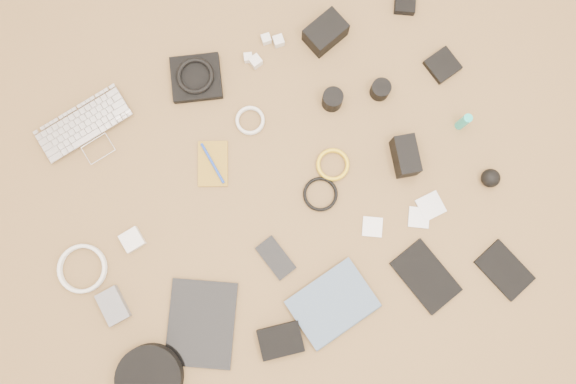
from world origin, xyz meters
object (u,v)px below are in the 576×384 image
object	(u,v)px
dslr_camera	(325,33)
tablet	(201,323)
headphone_case	(150,378)
paperback	(350,329)
phone	(276,258)
laptop	(91,135)

from	to	relation	value
dslr_camera	tablet	bearing A→B (deg)	-153.56
headphone_case	paperback	distance (m)	0.63
phone	laptop	bearing A→B (deg)	108.83
headphone_case	paperback	size ratio (longest dim) A/B	0.82
phone	headphone_case	distance (m)	0.52
laptop	headphone_case	distance (m)	0.78
phone	paperback	distance (m)	0.32
laptop	dslr_camera	xyz separation A→B (m)	(0.82, 0.08, 0.02)
headphone_case	paperback	bearing A→B (deg)	-5.05
tablet	paperback	distance (m)	0.46
dslr_camera	tablet	world-z (taller)	dslr_camera
laptop	paperback	bearing A→B (deg)	-68.90
phone	paperback	size ratio (longest dim) A/B	0.53
laptop	paperback	world-z (taller)	same
tablet	headphone_case	xyz separation A→B (m)	(-0.19, -0.10, 0.02)
dslr_camera	paperback	bearing A→B (deg)	-126.67
tablet	headphone_case	world-z (taller)	headphone_case
dslr_camera	phone	bearing A→B (deg)	-143.24
laptop	dslr_camera	bearing A→B (deg)	-8.61
phone	headphone_case	world-z (taller)	headphone_case
laptop	tablet	distance (m)	0.70
dslr_camera	paperback	distance (m)	0.95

